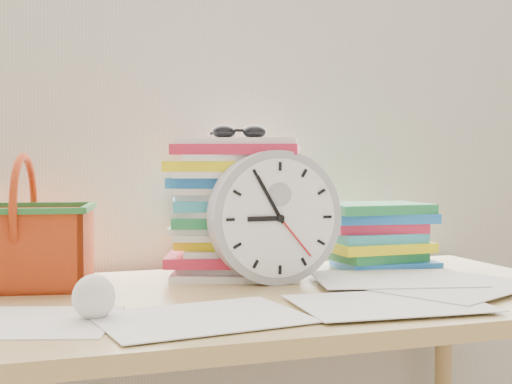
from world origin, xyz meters
name	(u,v)px	position (x,y,z in m)	size (l,w,h in m)	color
curtain	(192,35)	(0.00, 1.98, 1.30)	(2.40, 0.01, 2.50)	silver
desk	(240,333)	(0.00, 1.60, 0.68)	(1.40, 0.70, 0.75)	tan
paper_stack	(239,207)	(0.07, 1.82, 0.90)	(0.31, 0.25, 0.30)	white
clock	(275,217)	(0.10, 1.69, 0.89)	(0.27, 0.27, 0.05)	#9FA0A3
sunglasses	(239,132)	(0.07, 1.83, 1.07)	(0.14, 0.12, 0.03)	black
book_stack	(378,236)	(0.40, 1.79, 0.83)	(0.26, 0.20, 0.15)	white
basket	(24,222)	(-0.39, 1.81, 0.88)	(0.26, 0.20, 0.26)	#CE4214
crumpled_ball	(93,296)	(-0.29, 1.47, 0.79)	(0.07, 0.07, 0.07)	white
scattered_papers	(240,291)	(0.00, 1.60, 0.76)	(1.26, 0.42, 0.02)	white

